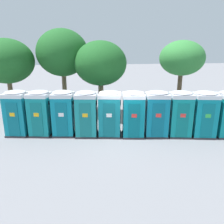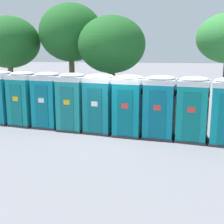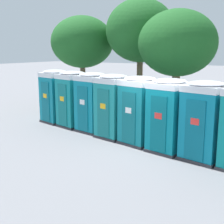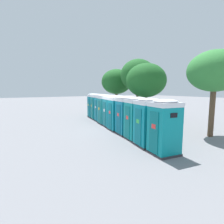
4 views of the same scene
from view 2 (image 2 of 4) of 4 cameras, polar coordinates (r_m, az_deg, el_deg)
ground_plane at (r=13.32m, az=0.28°, el=-4.05°), size 120.00×120.00×0.00m
portapotty_0 at (r=15.95m, az=-19.69°, el=2.62°), size 1.42×1.43×2.54m
portapotty_1 at (r=15.18m, az=-15.89°, el=2.42°), size 1.39×1.42×2.54m
portapotty_2 at (r=14.51m, az=-11.64°, el=2.21°), size 1.35×1.37×2.54m
portapotty_3 at (r=13.83m, az=-7.20°, el=1.90°), size 1.36×1.38×2.54m
portapotty_4 at (r=13.34m, az=-2.19°, el=1.62°), size 1.45×1.43×2.54m
portapotty_5 at (r=12.90m, az=3.09°, el=1.25°), size 1.37×1.39×2.54m
portapotty_6 at (r=12.69m, az=8.79°, el=0.95°), size 1.45×1.42×2.54m
portapotty_7 at (r=12.53m, az=14.59°, el=0.57°), size 1.40×1.41×2.54m
street_tree_0 at (r=16.79m, az=-0.05°, el=12.17°), size 3.56×3.56×5.27m
street_tree_1 at (r=18.57m, az=-7.53°, el=14.16°), size 3.64×3.64×6.10m
street_tree_3 at (r=19.74m, az=-18.36°, el=11.97°), size 3.66×3.66×5.42m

